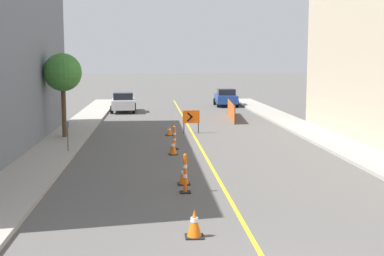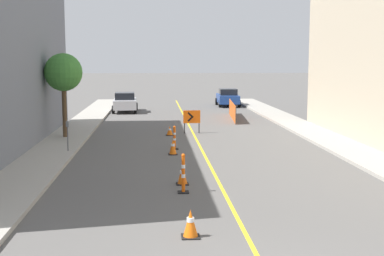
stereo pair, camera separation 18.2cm
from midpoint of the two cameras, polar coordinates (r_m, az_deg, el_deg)
lane_stripe at (r=32.20m, az=-0.29°, el=-0.25°), size 0.12×46.31×0.01m
sidewalk_left at (r=32.43m, az=-12.53°, el=-0.24°), size 2.19×46.31×0.15m
sidewalk_right at (r=33.40m, az=11.59°, el=0.00°), size 2.19×46.31×0.15m
traffic_cone_nearest at (r=13.13m, az=-0.15°, el=-10.15°), size 0.45×0.45×0.69m
traffic_cone_second at (r=18.44m, az=-1.15°, el=-5.02°), size 0.42×0.42×0.67m
traffic_cone_third at (r=24.09m, az=-2.24°, el=-2.04°), size 0.41×0.41×0.69m
traffic_cone_fourth at (r=30.10m, az=-2.63°, el=-0.30°), size 0.44×0.44×0.53m
delineator_post_front at (r=17.25m, az=-1.03°, el=-5.10°), size 0.36×0.36×1.29m
delineator_post_rear at (r=25.45m, az=-2.08°, el=-1.21°), size 0.37×0.37×1.13m
arrow_barricade_primary at (r=30.83m, az=-0.27°, el=1.11°), size 0.99×0.13×1.33m
safety_mesh_fence at (r=38.47m, az=4.05°, el=1.88°), size 0.60×6.96×1.18m
parked_car_curb_near at (r=43.52m, az=-7.45°, el=2.75°), size 1.97×4.37×1.59m
parked_car_curb_mid at (r=48.65m, az=3.53°, el=3.29°), size 1.98×4.37×1.59m
parking_meter_near_curb at (r=24.70m, az=-13.35°, el=-0.18°), size 0.12×0.11×1.38m
street_tree_left_near at (r=29.07m, az=-13.80°, el=5.72°), size 2.00×2.00×4.44m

